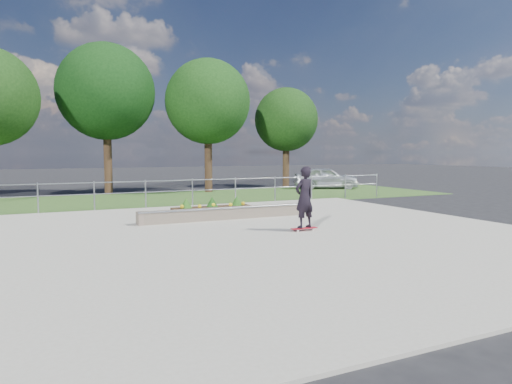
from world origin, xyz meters
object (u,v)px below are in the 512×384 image
planter_bed (214,209)px  parked_car (326,178)px  grind_ledge (226,213)px  skateboarder (304,198)px

planter_bed → parked_car: (10.74, 8.66, 0.45)m
grind_ledge → planter_bed: 1.45m
planter_bed → skateboarder: skateboarder is taller
grind_ledge → planter_bed: size_ratio=2.00×
grind_ledge → planter_bed: (0.08, 1.44, -0.02)m
grind_ledge → parked_car: parked_car is taller
grind_ledge → skateboarder: size_ratio=3.21×
grind_ledge → planter_bed: bearing=86.9°
planter_bed → grind_ledge: bearing=-93.1°
planter_bed → parked_car: bearing=38.9°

